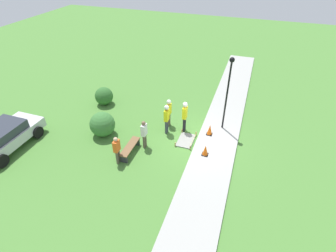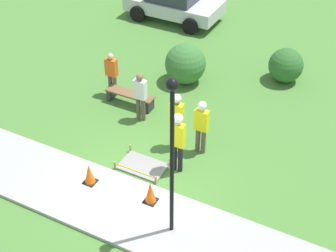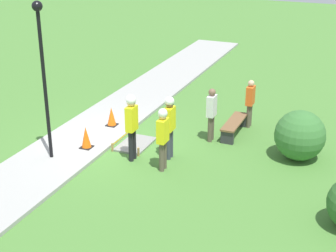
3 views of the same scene
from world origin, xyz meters
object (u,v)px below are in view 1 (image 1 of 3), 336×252
at_px(traffic_cone_near_patch, 205,150).
at_px(worker_assistant, 185,114).
at_px(park_bench, 130,148).
at_px(parked_car_silver, 4,136).
at_px(bystander_in_orange_shirt, 117,149).
at_px(bystander_in_gray_shirt, 144,133).
at_px(lamppost_near, 228,85).
at_px(worker_trainee, 167,116).
at_px(traffic_cone_far_patch, 210,130).
at_px(worker_supervisor, 169,110).

bearing_deg(traffic_cone_near_patch, worker_assistant, 42.27).
relative_size(park_bench, parked_car_silver, 0.42).
relative_size(bystander_in_orange_shirt, bystander_in_gray_shirt, 0.94).
xyz_separation_m(worker_assistant, lamppost_near, (0.92, -2.13, 1.74)).
distance_m(worker_assistant, bystander_in_orange_shirt, 4.46).
height_order(traffic_cone_near_patch, parked_car_silver, parked_car_silver).
distance_m(worker_trainee, bystander_in_orange_shirt, 3.56).
xyz_separation_m(park_bench, bystander_in_gray_shirt, (0.73, -0.54, 0.63)).
distance_m(traffic_cone_far_patch, parked_car_silver, 11.28).
height_order(bystander_in_orange_shirt, bystander_in_gray_shirt, bystander_in_gray_shirt).
bearing_deg(traffic_cone_far_patch, traffic_cone_near_patch, -175.63).
relative_size(traffic_cone_near_patch, bystander_in_orange_shirt, 0.39).
distance_m(traffic_cone_near_patch, bystander_in_gray_shirt, 3.37).
bearing_deg(worker_trainee, worker_assistant, -61.31).
distance_m(worker_assistant, parked_car_silver, 9.92).
bearing_deg(lamppost_near, traffic_cone_near_patch, 170.53).
distance_m(traffic_cone_near_patch, park_bench, 3.99).
height_order(park_bench, worker_supervisor, worker_supervisor).
relative_size(lamppost_near, parked_car_silver, 1.07).
xyz_separation_m(traffic_cone_near_patch, traffic_cone_far_patch, (1.83, 0.14, 0.02)).
bearing_deg(park_bench, bystander_in_gray_shirt, -36.47).
xyz_separation_m(worker_trainee, bystander_in_orange_shirt, (-3.22, 1.51, -0.23)).
xyz_separation_m(worker_assistant, bystander_in_gray_shirt, (-2.14, 1.64, -0.24)).
bearing_deg(park_bench, lamppost_near, -48.63).
bearing_deg(worker_supervisor, bystander_in_gray_shirt, 166.05).
height_order(worker_assistant, worker_trainee, worker_assistant).
xyz_separation_m(worker_trainee, lamppost_near, (1.43, -3.06, 1.80)).
bearing_deg(bystander_in_orange_shirt, worker_trainee, -25.12).
height_order(traffic_cone_near_patch, bystander_in_orange_shirt, bystander_in_orange_shirt).
xyz_separation_m(traffic_cone_near_patch, worker_supervisor, (2.07, 2.72, 0.67)).
xyz_separation_m(worker_trainee, bystander_in_gray_shirt, (-1.63, 0.71, -0.17)).
distance_m(bystander_in_orange_shirt, bystander_in_gray_shirt, 1.78).
relative_size(traffic_cone_near_patch, park_bench, 0.36).
height_order(worker_supervisor, bystander_in_orange_shirt, worker_supervisor).
height_order(traffic_cone_far_patch, worker_trainee, worker_trainee).
height_order(traffic_cone_near_patch, bystander_in_gray_shirt, bystander_in_gray_shirt).
bearing_deg(traffic_cone_near_patch, bystander_in_orange_shirt, 114.66).
xyz_separation_m(traffic_cone_far_patch, bystander_in_orange_shirt, (-3.71, 3.97, 0.47)).
distance_m(traffic_cone_far_patch, worker_trainee, 2.61).
height_order(park_bench, lamppost_near, lamppost_near).
bearing_deg(bystander_in_orange_shirt, worker_supervisor, -19.37).
bearing_deg(bystander_in_gray_shirt, bystander_in_orange_shirt, 153.14).
height_order(worker_supervisor, bystander_in_gray_shirt, worker_supervisor).
xyz_separation_m(traffic_cone_near_patch, lamppost_near, (2.76, -0.46, 2.53)).
xyz_separation_m(worker_supervisor, bystander_in_gray_shirt, (-2.38, 0.59, -0.11)).
bearing_deg(lamppost_near, traffic_cone_far_patch, 147.25).
xyz_separation_m(worker_supervisor, bystander_in_orange_shirt, (-3.96, 1.39, -0.17)).
bearing_deg(traffic_cone_near_patch, traffic_cone_far_patch, 4.37).
distance_m(worker_supervisor, worker_trainee, 0.76).
height_order(traffic_cone_far_patch, lamppost_near, lamppost_near).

